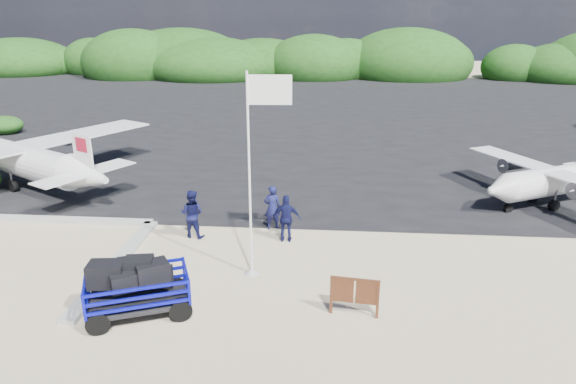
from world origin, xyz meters
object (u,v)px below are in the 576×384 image
baggage_cart (140,315)px  aircraft_small (163,112)px  crew_b (192,214)px  aircraft_large (440,120)px  flagpole (252,273)px  crew_c (286,219)px  signboard (353,315)px  crew_a (272,207)px

baggage_cart → aircraft_small: (-9.04, 30.41, 0.00)m
crew_b → aircraft_large: 27.06m
flagpole → crew_c: (0.91, 2.59, 0.89)m
crew_b → aircraft_large: size_ratio=0.13×
signboard → crew_c: 5.36m
crew_a → aircraft_large: (10.78, 22.34, -0.88)m
flagpole → crew_a: bearing=85.9°
crew_c → crew_a: bearing=-59.0°
flagpole → crew_c: 2.89m
signboard → crew_b: crew_b is taller
signboard → aircraft_large: size_ratio=0.11×
aircraft_small → aircraft_large: bearing=149.0°
baggage_cart → crew_b: size_ratio=1.62×
baggage_cart → crew_c: size_ratio=1.67×
aircraft_large → signboard: bearing=103.7°
crew_a → crew_b: crew_b is taller
signboard → crew_c: crew_c is taller
flagpole → aircraft_small: size_ratio=0.92×
crew_a → aircraft_large: aircraft_large is taller
signboard → crew_a: size_ratio=0.82×
baggage_cart → flagpole: 3.82m
crew_c → signboard: bearing=116.3°
baggage_cart → crew_a: size_ratio=1.69×
baggage_cart → crew_a: 7.08m
flagpole → aircraft_small: flagpole is taller
signboard → crew_a: bearing=123.9°
crew_a → crew_c: (0.65, -1.11, 0.01)m
crew_b → aircraft_small: crew_b is taller
aircraft_small → crew_a: bearing=89.9°
aircraft_large → aircraft_small: size_ratio=1.97×
baggage_cart → signboard: baggage_cart is taller
crew_c → aircraft_small: size_ratio=0.26×
crew_a → aircraft_small: crew_a is taller
flagpole → signboard: 3.87m
baggage_cart → crew_b: bearing=66.9°
aircraft_small → baggage_cart: bearing=79.8°
flagpole → signboard: bearing=-34.3°
aircraft_large → aircraft_small: aircraft_large is taller
crew_c → crew_b: bearing=-1.1°
crew_b → aircraft_small: 26.70m
baggage_cart → signboard: bearing=-17.2°
aircraft_large → aircraft_small: 22.90m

